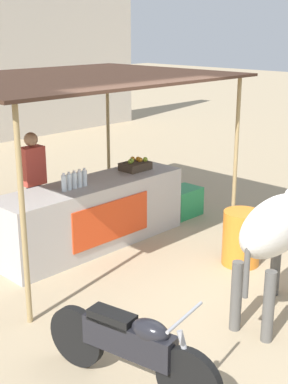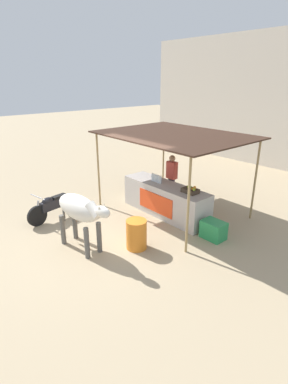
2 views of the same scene
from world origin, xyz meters
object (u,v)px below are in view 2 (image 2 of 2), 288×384
(fruit_crate, at_px, (191,190))
(cooler_box, at_px, (213,230))
(stall_counter, at_px, (165,199))
(water_barrel, at_px, (136,234))
(vendor_behind_counter, at_px, (172,179))
(motorcycle_parked, at_px, (54,205))
(cow, at_px, (80,210))

(fruit_crate, distance_m, cooler_box, 1.26)
(stall_counter, height_order, cooler_box, stall_counter)
(water_barrel, bearing_deg, stall_counter, 116.71)
(stall_counter, relative_size, water_barrel, 4.02)
(fruit_crate, xyz_separation_m, water_barrel, (0.03, -1.98, -0.66))
(stall_counter, relative_size, vendor_behind_counter, 1.82)
(cooler_box, bearing_deg, motorcycle_parked, -145.37)
(cooler_box, relative_size, motorcycle_parked, 0.34)
(vendor_behind_counter, distance_m, cooler_box, 2.60)
(stall_counter, relative_size, motorcycle_parked, 1.68)
(stall_counter, xyz_separation_m, water_barrel, (0.97, -1.92, -0.11))
(stall_counter, xyz_separation_m, vendor_behind_counter, (-0.48, 0.75, 0.37))
(fruit_crate, xyz_separation_m, vendor_behind_counter, (-1.41, 0.70, -0.18))
(fruit_crate, relative_size, cooler_box, 0.73)
(stall_counter, xyz_separation_m, motorcycle_parked, (-1.89, -2.72, -0.05))
(stall_counter, relative_size, fruit_crate, 6.82)
(water_barrel, bearing_deg, vendor_behind_counter, 118.37)
(motorcycle_parked, bearing_deg, cow, -6.16)
(water_barrel, bearing_deg, cooler_box, 62.75)
(stall_counter, height_order, fruit_crate, fruit_crate)
(fruit_crate, bearing_deg, stall_counter, -176.53)
(water_barrel, distance_m, cow, 1.48)
(vendor_behind_counter, relative_size, water_barrel, 2.21)
(cooler_box, bearing_deg, water_barrel, -117.25)
(fruit_crate, height_order, water_barrel, fruit_crate)
(cow, height_order, motorcycle_parked, cow)
(fruit_crate, xyz_separation_m, cooler_box, (0.97, -0.15, -0.79))
(stall_counter, distance_m, water_barrel, 2.15)
(fruit_crate, relative_size, water_barrel, 0.59)
(fruit_crate, distance_m, water_barrel, 2.08)
(fruit_crate, distance_m, cow, 3.10)
(water_barrel, bearing_deg, cow, -129.68)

